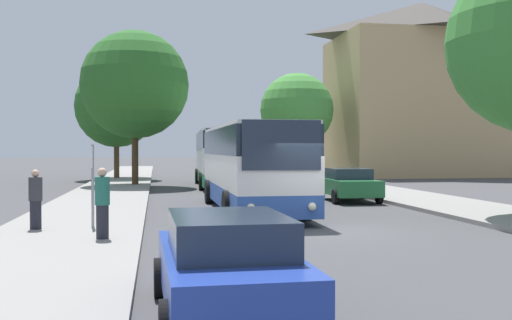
# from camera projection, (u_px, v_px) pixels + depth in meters

# --- Properties ---
(ground_plane) EXTENTS (300.00, 300.00, 0.00)m
(ground_plane) POSITION_uv_depth(u_px,v_px,m) (320.00, 230.00, 17.15)
(ground_plane) COLOR #424244
(ground_plane) RESTS_ON ground
(sidewalk_left) EXTENTS (4.00, 120.00, 0.15)m
(sidewalk_left) POSITION_uv_depth(u_px,v_px,m) (67.00, 233.00, 15.99)
(sidewalk_left) COLOR gray
(sidewalk_left) RESTS_ON ground_plane
(building_right_background) EXTENTS (14.93, 10.24, 15.01)m
(building_right_background) POSITION_uv_depth(u_px,v_px,m) (422.00, 89.00, 51.86)
(building_right_background) COLOR tan
(building_right_background) RESTS_ON ground_plane
(bus_front) EXTENTS (2.92, 10.94, 3.19)m
(bus_front) POSITION_uv_depth(u_px,v_px,m) (251.00, 165.00, 22.50)
(bus_front) COLOR #2D519E
(bus_front) RESTS_ON ground_plane
(bus_middle) EXTENTS (3.05, 11.13, 3.44)m
(bus_middle) POSITION_uv_depth(u_px,v_px,m) (220.00, 157.00, 36.90)
(bus_middle) COLOR #238942
(bus_middle) RESTS_ON ground_plane
(parked_car_left_curb) EXTENTS (2.01, 4.28, 1.45)m
(parked_car_left_curb) POSITION_uv_depth(u_px,v_px,m) (227.00, 264.00, 8.23)
(parked_car_left_curb) COLOR #233D9E
(parked_car_left_curb) RESTS_ON ground_plane
(parked_car_right_near) EXTENTS (2.23, 4.05, 1.46)m
(parked_car_right_near) POSITION_uv_depth(u_px,v_px,m) (349.00, 184.00, 26.54)
(parked_car_right_near) COLOR #236B38
(parked_car_right_near) RESTS_ON ground_plane
(parked_car_right_far) EXTENTS (2.24, 4.45, 1.55)m
(parked_car_right_far) POSITION_uv_depth(u_px,v_px,m) (271.00, 169.00, 45.81)
(parked_car_right_far) COLOR slate
(parked_car_right_far) RESTS_ON ground_plane
(bus_stop_sign) EXTENTS (0.08, 0.45, 2.31)m
(bus_stop_sign) POSITION_uv_depth(u_px,v_px,m) (93.00, 176.00, 16.70)
(bus_stop_sign) COLOR gray
(bus_stop_sign) RESTS_ON sidewalk_left
(pedestrian_waiting_near) EXTENTS (0.36, 0.36, 1.73)m
(pedestrian_waiting_near) POSITION_uv_depth(u_px,v_px,m) (102.00, 203.00, 14.54)
(pedestrian_waiting_near) COLOR #23232D
(pedestrian_waiting_near) RESTS_ON sidewalk_left
(pedestrian_waiting_far) EXTENTS (0.36, 0.36, 1.62)m
(pedestrian_waiting_far) POSITION_uv_depth(u_px,v_px,m) (36.00, 199.00, 16.27)
(pedestrian_waiting_far) COLOR #23232D
(pedestrian_waiting_far) RESTS_ON sidewalk_left
(tree_left_near) EXTENTS (6.60, 6.60, 9.41)m
(tree_left_near) POSITION_uv_depth(u_px,v_px,m) (135.00, 85.00, 36.55)
(tree_left_near) COLOR #47331E
(tree_left_near) RESTS_ON sidewalk_left
(tree_left_far) EXTENTS (6.17, 6.17, 8.46)m
(tree_left_far) POSITION_uv_depth(u_px,v_px,m) (116.00, 106.00, 44.88)
(tree_left_far) COLOR #513D23
(tree_left_far) RESTS_ON sidewalk_left
(tree_right_near) EXTENTS (5.76, 5.76, 8.12)m
(tree_right_near) POSITION_uv_depth(u_px,v_px,m) (297.00, 110.00, 46.90)
(tree_right_near) COLOR #513D23
(tree_right_near) RESTS_ON sidewalk_right
(tree_right_far) EXTENTS (4.58, 4.58, 7.89)m
(tree_right_far) POSITION_uv_depth(u_px,v_px,m) (289.00, 109.00, 50.95)
(tree_right_far) COLOR brown
(tree_right_far) RESTS_ON sidewalk_right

